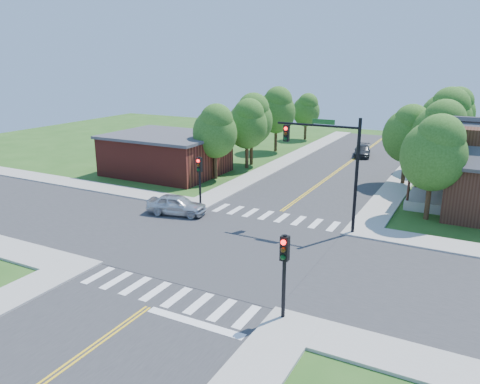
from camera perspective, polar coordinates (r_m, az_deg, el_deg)
The scene contains 25 objects.
ground at distance 27.12m, azimuth -1.16°, elevation -6.90°, with size 100.00×100.00×0.00m, color #265019.
road_ns at distance 27.11m, azimuth -1.16°, elevation -6.86°, with size 10.00×90.00×0.04m, color #2D2D30.
road_ew at distance 27.11m, azimuth -1.16°, elevation -6.85°, with size 90.00×10.00×0.04m, color #2D2D30.
intersection_patch at distance 27.12m, azimuth -1.16°, elevation -6.90°, with size 10.20×10.20×0.06m, color #2D2D30.
sidewalk_nw at distance 48.04m, azimuth -8.60°, elevation 3.28°, with size 40.00×40.00×0.14m.
crosswalk_north at distance 32.31m, azimuth 4.17°, elevation -3.00°, with size 8.85×2.00×0.01m.
crosswalk_south at distance 22.41m, azimuth -9.02°, elevation -12.20°, with size 8.85×2.00×0.01m.
centerline at distance 27.10m, azimuth -1.16°, elevation -6.81°, with size 0.30×90.00×0.01m.
stop_bar at distance 20.18m, azimuth -5.53°, elevation -15.67°, with size 4.60×0.45×0.09m, color white.
signal_mast_ne at distance 29.19m, azimuth 10.94°, elevation 4.46°, with size 5.30×0.42×7.20m.
signal_pole_se at distance 19.18m, azimuth 5.41°, elevation -8.42°, with size 0.34×0.42×3.80m.
signal_pole_nw at distance 33.58m, azimuth -4.96°, elevation 2.38°, with size 0.34×0.42×3.80m.
building_nw at distance 44.67m, azimuth -8.99°, elevation 4.67°, with size 10.40×8.40×3.73m.
tree_e_a at distance 33.08m, azimuth 22.67°, elevation 4.60°, with size 4.22×4.01×7.18m.
tree_e_b at distance 40.40m, azimuth 23.22°, elevation 6.75°, with size 4.42×4.20×7.52m.
tree_e_c at distance 47.84m, azimuth 23.88°, elevation 8.37°, with size 4.73×4.50×8.05m.
tree_e_d at distance 57.33m, azimuth 24.73°, elevation 9.02°, with size 4.45×4.23×7.56m.
tree_w_a at distance 41.50m, azimuth -3.02°, elevation 7.56°, with size 3.98×3.79×6.77m.
tree_w_b at distance 47.13m, azimuth 1.48°, elevation 9.02°, with size 4.29×4.07×7.29m.
tree_w_c at distance 54.30m, azimuth 4.51°, elevation 10.05°, with size 4.40×4.18×7.47m.
tree_w_d at distance 62.90m, azimuth 8.12°, elevation 9.96°, with size 3.61×3.43×6.13m.
tree_house at distance 41.81m, azimuth 19.85°, elevation 6.84°, with size 4.08×3.88×6.94m.
tree_bldg at distance 45.69m, azimuth 0.92°, elevation 8.45°, with size 4.04×3.84×6.87m.
car_silver at distance 32.79m, azimuth -7.73°, elevation -1.59°, with size 4.41×2.47×1.42m, color silver.
car_dgrey at distance 53.47m, azimuth 14.67°, elevation 4.83°, with size 2.48×4.45×1.22m, color #282A2C.
Camera 1 is at (12.11, -21.82, 10.61)m, focal length 35.00 mm.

